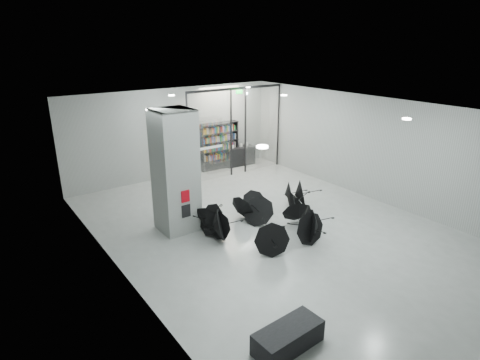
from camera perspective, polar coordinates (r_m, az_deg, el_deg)
room at (r=12.35m, az=5.23°, el=4.69°), size 14.00×14.02×4.01m
column at (r=12.86m, az=-9.29°, el=1.20°), size 1.20×1.20×4.00m
fire_cabinet at (r=12.57m, az=-7.84°, el=-2.34°), size 0.28×0.04×0.38m
info_panel at (r=12.76m, az=-7.74°, el=-4.42°), size 0.30×0.03×0.42m
exit_sign at (r=17.73m, az=-0.12°, el=12.52°), size 0.30×0.06×0.15m
glass_partition at (r=18.16m, az=-0.51°, el=7.45°), size 5.06×0.08×4.00m
bench at (r=8.79m, az=6.91°, el=-21.51°), size 1.54×0.71×0.49m
bookshelf at (r=19.33m, az=-3.03°, el=4.94°), size 2.05×0.49×2.24m
shop_counter at (r=19.97m, az=-0.10°, el=3.49°), size 1.57×0.71×0.92m
umbrella_cluster at (r=13.25m, az=3.89°, el=-5.86°), size 5.33×4.09×1.30m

